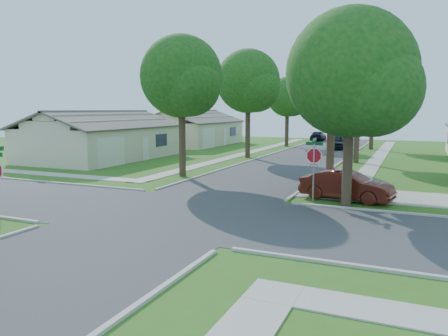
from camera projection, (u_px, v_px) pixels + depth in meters
ground at (177, 213)px, 18.25m from camera, size 100.00×100.00×0.00m
road_ns at (177, 213)px, 18.25m from camera, size 7.00×100.00×0.02m
sidewalk_ne at (379, 157)px, 39.45m from camera, size 1.20×40.00×0.04m
sidewalk_nw at (252, 152)px, 44.28m from camera, size 1.20×40.00×0.04m
driveway at (388, 196)px, 21.57m from camera, size 8.80×3.60×0.05m
stop_sign_ne at (314, 158)px, 20.39m from camera, size 1.05×0.80×2.98m
tree_e_near at (333, 85)px, 23.80m from camera, size 4.97×4.80×8.28m
tree_e_mid at (360, 85)px, 34.61m from camera, size 5.59×5.40×9.21m
tree_e_far at (374, 93)px, 46.46m from camera, size 5.17×5.00×8.72m
tree_w_near at (182, 80)px, 27.46m from camera, size 5.38×5.20×8.97m
tree_w_mid at (249, 84)px, 38.31m from camera, size 5.80×5.60×9.56m
tree_w_far at (288, 99)px, 50.25m from camera, size 4.76×4.60×8.04m
tree_ne_corner at (352, 79)px, 18.81m from camera, size 5.80×5.60×8.66m
house_nw_near at (102, 142)px, 38.01m from camera, size 8.42×13.60×4.23m
house_nw_far at (193, 132)px, 53.45m from camera, size 8.42×13.60×4.23m
car_driveway at (347, 185)px, 20.73m from camera, size 4.51×2.24×1.42m
car_curb_east at (336, 142)px, 47.51m from camera, size 2.24×4.72×1.56m
car_curb_west at (318, 136)px, 60.03m from camera, size 2.05×4.51×1.28m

